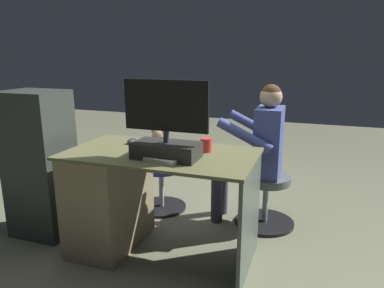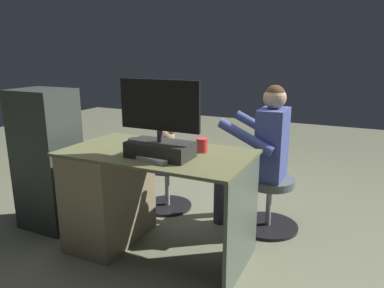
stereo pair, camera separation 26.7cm
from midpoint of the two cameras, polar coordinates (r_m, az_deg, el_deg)
The scene contains 13 objects.
ground_plane at distance 3.01m, azimuth 1.08°, elevation -13.33°, with size 10.00×10.00×0.00m, color #696D54.
desk at distance 2.70m, azimuth -8.69°, elevation -7.64°, with size 1.26×0.70×0.75m.
monitor at distance 2.25m, azimuth -1.73°, elevation 1.44°, with size 0.55×0.22×0.49m.
keyboard at distance 2.56m, azimuth -1.26°, elevation -0.09°, with size 0.42×0.14×0.02m, color black.
computer_mouse at distance 2.68m, azimuth -6.56°, elevation 0.66°, with size 0.06×0.10×0.04m, color #262528.
cup at distance 2.40m, azimuth 4.80°, elevation -0.23°, with size 0.08×0.08×0.09m, color red.
tv_remote at distance 2.54m, azimuth -5.62°, elevation -0.31°, with size 0.04×0.15×0.02m, color black.
notebook_binder at distance 2.29m, azimuth -0.94°, elevation -1.83°, with size 0.22×0.30×0.02m, color beige.
office_chair_teddy at distance 3.30m, azimuth -1.63°, elevation -5.94°, with size 0.44×0.44×0.43m.
teddy_bear at distance 3.21m, azimuth -1.59°, elevation -0.42°, with size 0.23×0.23×0.33m.
visitor_chair at distance 3.03m, azimuth 14.59°, elevation -8.55°, with size 0.49×0.49×0.43m.
person at distance 2.91m, azimuth 13.41°, elevation -0.66°, with size 0.54×0.47×1.16m.
equipment_rack at distance 3.05m, azimuth -19.57°, elevation -2.41°, with size 0.44×0.36×1.12m, color #2D342F.
Camera 2 is at (-1.21, 2.38, 1.40)m, focal length 33.76 mm.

